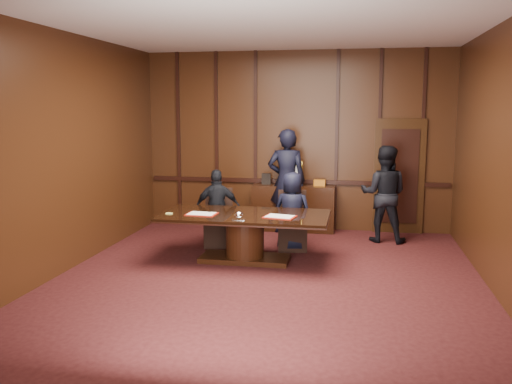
{
  "coord_description": "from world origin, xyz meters",
  "views": [
    {
      "loc": [
        1.2,
        -7.15,
        2.41
      ],
      "look_at": [
        -0.39,
        1.36,
        1.05
      ],
      "focal_mm": 38.0,
      "sensor_mm": 36.0,
      "label": 1
    }
  ],
  "objects_px": {
    "signatory_left": "(218,208)",
    "signatory_right": "(292,211)",
    "conference_table": "(245,229)",
    "witness_left": "(287,181)",
    "sideboard": "(294,206)",
    "witness_right": "(384,194)"
  },
  "relations": [
    {
      "from": "witness_left",
      "to": "witness_right",
      "type": "height_order",
      "value": "witness_left"
    },
    {
      "from": "sideboard",
      "to": "signatory_right",
      "type": "xyz_separation_m",
      "value": [
        0.15,
        -1.49,
        0.18
      ]
    },
    {
      "from": "signatory_left",
      "to": "signatory_right",
      "type": "distance_m",
      "value": 1.3
    },
    {
      "from": "signatory_left",
      "to": "witness_left",
      "type": "bearing_deg",
      "value": -141.92
    },
    {
      "from": "sideboard",
      "to": "signatory_right",
      "type": "relative_size",
      "value": 1.19
    },
    {
      "from": "conference_table",
      "to": "witness_left",
      "type": "relative_size",
      "value": 1.31
    },
    {
      "from": "conference_table",
      "to": "witness_left",
      "type": "bearing_deg",
      "value": 79.94
    },
    {
      "from": "conference_table",
      "to": "sideboard",
      "type": "bearing_deg",
      "value": 77.66
    },
    {
      "from": "sideboard",
      "to": "signatory_right",
      "type": "distance_m",
      "value": 1.51
    },
    {
      "from": "conference_table",
      "to": "witness_left",
      "type": "height_order",
      "value": "witness_left"
    },
    {
      "from": "witness_left",
      "to": "witness_right",
      "type": "distance_m",
      "value": 1.86
    },
    {
      "from": "signatory_left",
      "to": "signatory_right",
      "type": "height_order",
      "value": "signatory_left"
    },
    {
      "from": "sideboard",
      "to": "signatory_left",
      "type": "distance_m",
      "value": 1.89
    },
    {
      "from": "signatory_right",
      "to": "witness_left",
      "type": "height_order",
      "value": "witness_left"
    },
    {
      "from": "signatory_right",
      "to": "witness_left",
      "type": "bearing_deg",
      "value": -69.0
    },
    {
      "from": "sideboard",
      "to": "conference_table",
      "type": "xyz_separation_m",
      "value": [
        -0.5,
        -2.29,
        0.02
      ]
    },
    {
      "from": "signatory_right",
      "to": "witness_right",
      "type": "distance_m",
      "value": 1.81
    },
    {
      "from": "sideboard",
      "to": "conference_table",
      "type": "relative_size",
      "value": 0.61
    },
    {
      "from": "sideboard",
      "to": "conference_table",
      "type": "bearing_deg",
      "value": -102.34
    },
    {
      "from": "signatory_left",
      "to": "witness_left",
      "type": "distance_m",
      "value": 1.71
    },
    {
      "from": "signatory_left",
      "to": "conference_table",
      "type": "bearing_deg",
      "value": 114.9
    },
    {
      "from": "witness_left",
      "to": "signatory_left",
      "type": "bearing_deg",
      "value": 48.58
    }
  ]
}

